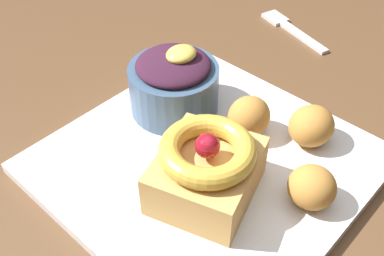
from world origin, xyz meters
The scene contains 8 objects.
dining_table centered at (0.00, 0.00, 0.65)m, with size 1.52×1.08×0.73m.
front_plate centered at (0.08, -0.09, 0.74)m, with size 0.29×0.29×0.01m, color white.
cake_slice centered at (0.05, -0.12, 0.77)m, with size 0.12×0.11×0.07m.
berry_ramekin centered at (0.11, -0.01, 0.78)m, with size 0.10×0.10×0.08m.
fritter_front centered at (0.17, -0.15, 0.76)m, with size 0.05×0.04×0.04m, color #BC7F38.
fritter_middle centered at (0.10, -0.20, 0.76)m, with size 0.04×0.04×0.04m, color #BC7F38.
fritter_back centered at (0.13, -0.10, 0.76)m, with size 0.05×0.04×0.04m, color #BC7F38.
fork centered at (0.36, 0.00, 0.73)m, with size 0.05×0.13×0.00m.
Camera 1 is at (-0.16, -0.29, 1.07)m, focal length 42.85 mm.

